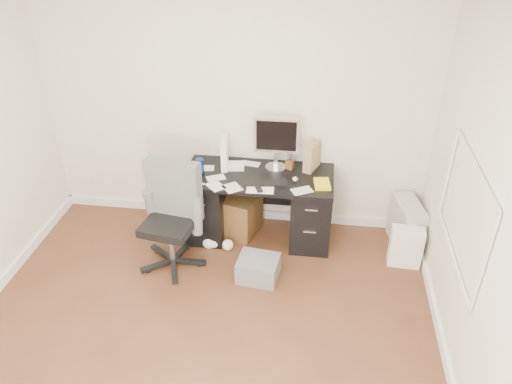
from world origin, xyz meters
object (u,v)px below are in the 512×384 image
desk (259,204)px  office_chair (169,220)px  keyboard (267,182)px  pc_tower (406,225)px  lcd_monitor (276,143)px  wicker_basket (237,212)px

desk → office_chair: bearing=-143.1°
keyboard → office_chair: (-0.88, -0.43, -0.23)m
pc_tower → keyboard: bearing=175.6°
lcd_monitor → keyboard: lcd_monitor is taller
pc_tower → wicker_basket: 1.78m
pc_tower → wicker_basket: bearing=166.6°
lcd_monitor → office_chair: size_ratio=0.53×
lcd_monitor → pc_tower: (1.38, -0.11, -0.79)m
wicker_basket → keyboard: bearing=-33.9°
lcd_monitor → wicker_basket: bearing=-169.4°
office_chair → wicker_basket: bearing=60.2°
office_chair → wicker_basket: (0.54, 0.66, -0.31)m
pc_tower → office_chair: bearing=-177.1°
lcd_monitor → office_chair: (-0.94, -0.74, -0.50)m
desk → keyboard: bearing=-57.8°
desk → pc_tower: 1.54m
desk → office_chair: size_ratio=1.40×
desk → pc_tower: desk is taller
keyboard → pc_tower: keyboard is taller
lcd_monitor → pc_tower: bearing=-5.4°
desk → keyboard: keyboard is taller
keyboard → pc_tower: (1.43, 0.20, -0.51)m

